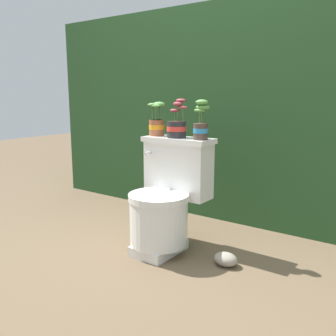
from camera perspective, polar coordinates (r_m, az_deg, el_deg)
ground_plane at (r=2.32m, az=-0.93°, el=-12.45°), size 12.00×12.00×0.00m
hedge_backdrop at (r=3.02m, az=11.07°, el=8.22°), size 3.29×0.68×1.57m
toilet at (r=2.25m, az=-0.34°, el=-4.84°), size 0.44×0.47×0.67m
potted_plant_left at (r=2.37m, az=-1.73°, el=6.95°), size 0.11×0.10×0.21m
potted_plant_midleft at (r=2.27m, az=1.36°, el=6.42°), size 0.12×0.12×0.23m
potted_plant_middle at (r=2.17m, az=5.04°, el=6.73°), size 0.09×0.10×0.23m
garden_stone at (r=2.14m, az=8.78°, el=-13.57°), size 0.13×0.11×0.07m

